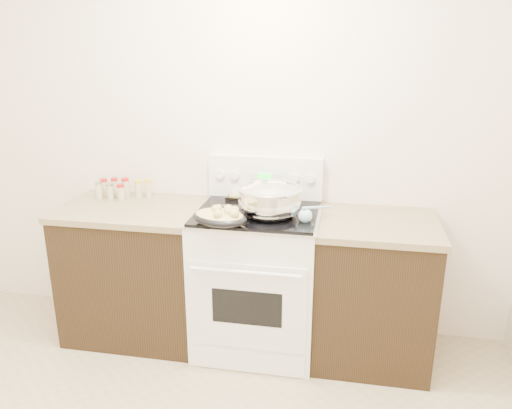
# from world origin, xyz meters

# --- Properties ---
(room_shell) EXTENTS (4.10, 3.60, 2.75)m
(room_shell) POSITION_xyz_m (0.00, 0.00, 1.70)
(room_shell) COLOR silver
(room_shell) RESTS_ON ground
(counter_left) EXTENTS (0.93, 0.67, 0.92)m
(counter_left) POSITION_xyz_m (-0.48, 1.43, 0.46)
(counter_left) COLOR black
(counter_left) RESTS_ON ground
(counter_right) EXTENTS (0.73, 0.67, 0.92)m
(counter_right) POSITION_xyz_m (1.08, 1.43, 0.46)
(counter_right) COLOR black
(counter_right) RESTS_ON ground
(kitchen_range) EXTENTS (0.78, 0.73, 1.22)m
(kitchen_range) POSITION_xyz_m (0.35, 1.42, 0.49)
(kitchen_range) COLOR white
(kitchen_range) RESTS_ON ground
(mixing_bowl) EXTENTS (0.39, 0.39, 0.23)m
(mixing_bowl) POSITION_xyz_m (0.44, 1.35, 1.03)
(mixing_bowl) COLOR silver
(mixing_bowl) RESTS_ON kitchen_range
(roasting_pan) EXTENTS (0.39, 0.33, 0.12)m
(roasting_pan) POSITION_xyz_m (0.18, 1.14, 0.99)
(roasting_pan) COLOR black
(roasting_pan) RESTS_ON kitchen_range
(baking_sheet) EXTENTS (0.40, 0.30, 0.06)m
(baking_sheet) POSITION_xyz_m (0.30, 1.70, 0.96)
(baking_sheet) COLOR black
(baking_sheet) RESTS_ON kitchen_range
(wooden_spoon) EXTENTS (0.20, 0.18, 0.04)m
(wooden_spoon) POSITION_xyz_m (0.16, 1.33, 0.95)
(wooden_spoon) COLOR #B47652
(wooden_spoon) RESTS_ON kitchen_range
(blue_ladle) EXTENTS (0.18, 0.25, 0.10)m
(blue_ladle) POSITION_xyz_m (0.66, 1.29, 0.98)
(blue_ladle) COLOR #94C9DD
(blue_ladle) RESTS_ON kitchen_range
(spice_jars) EXTENTS (0.37, 0.14, 0.13)m
(spice_jars) POSITION_xyz_m (-0.64, 1.60, 0.98)
(spice_jars) COLOR #BFB28C
(spice_jars) RESTS_ON counter_left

